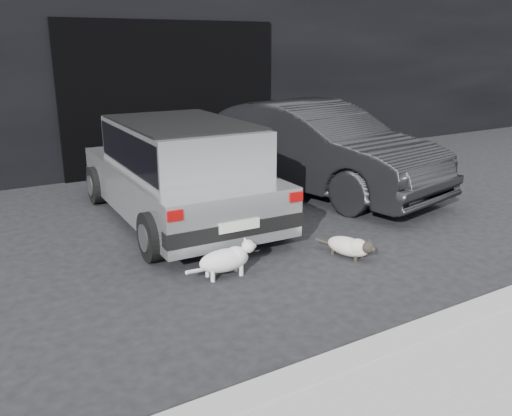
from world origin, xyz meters
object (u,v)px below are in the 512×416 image
silver_hatchback (179,167)px  cat_white (228,259)px  second_car (315,148)px  cat_siamese (351,247)px

silver_hatchback → cat_white: silver_hatchback is taller
second_car → cat_siamese: bearing=-130.6°
second_car → cat_siamese: size_ratio=5.71×
silver_hatchback → second_car: 2.38m
silver_hatchback → second_car: bearing=9.0°
cat_siamese → cat_white: bearing=-25.5°
silver_hatchback → cat_siamese: size_ratio=4.96×
cat_siamese → silver_hatchback: bearing=-78.7°
second_car → cat_white: second_car is taller
cat_siamese → cat_white: size_ratio=0.93×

